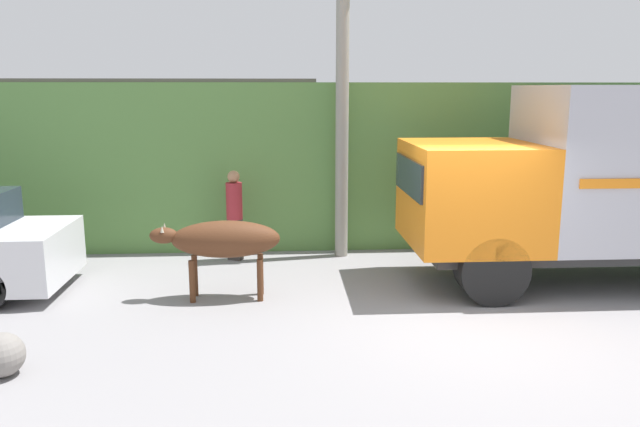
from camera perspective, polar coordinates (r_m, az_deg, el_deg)
The scene contains 8 objects.
ground_plane at distance 9.10m, azimuth 13.19°, elevation -9.37°, with size 60.00×60.00×0.00m, color gray.
hillside_embankment at distance 15.37m, azimuth 6.02°, elevation 5.61°, with size 32.00×6.18×3.28m.
building_backdrop at distance 13.67m, azimuth -13.12°, elevation 4.86°, with size 5.88×2.70×3.35m.
cargo_truck at distance 11.25m, azimuth 26.25°, elevation 2.97°, with size 6.65×2.29×3.22m.
brown_cow at distance 9.55m, azimuth -8.86°, elevation -2.44°, with size 1.96×0.57×1.22m.
pedestrian_on_hill at distance 11.68m, azimuth -7.83°, elevation 0.28°, with size 0.40×0.40×1.69m.
utility_pole at distance 11.67m, azimuth 2.05°, elevation 11.33°, with size 0.90×0.24×6.11m.
roadside_rock at distance 7.99m, azimuth -27.09°, elevation -11.43°, with size 0.50×0.50×0.50m.
Camera 1 is at (-2.57, -8.13, 3.19)m, focal length 35.00 mm.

